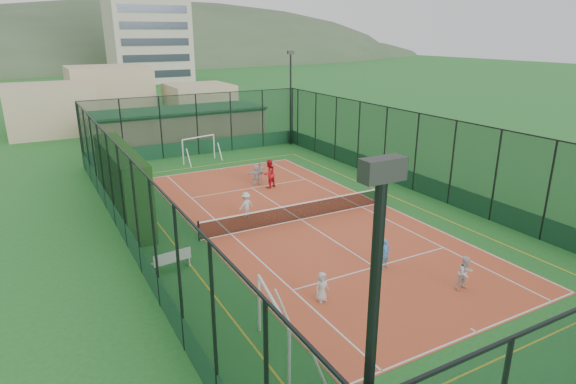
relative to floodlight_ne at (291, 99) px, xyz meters
name	(u,v)px	position (x,y,z in m)	size (l,w,h in m)	color
ground	(301,220)	(-8.60, -16.60, -4.12)	(300.00, 300.00, 0.00)	#226426
court_slab	(301,220)	(-8.60, -16.60, -4.12)	(11.17, 23.97, 0.01)	#BB4229
tennis_net	(301,211)	(-8.60, -16.60, -3.59)	(11.67, 0.12, 1.06)	black
perimeter_fence	(301,176)	(-8.60, -16.60, -1.62)	(18.12, 34.12, 5.00)	black
floodlight_ne	(291,99)	(0.00, 0.00, 0.00)	(0.60, 0.26, 8.25)	black
clubhouse	(180,126)	(-8.60, 5.40, -2.55)	(15.20, 7.20, 3.15)	tan
apartment_tower	(145,5)	(3.40, 65.40, 10.88)	(15.00, 12.00, 30.00)	beige
distant_hills	(60,65)	(-8.60, 133.40, -4.12)	(200.00, 60.00, 24.00)	#384C33
hedge_left	(122,184)	(-16.90, -11.58, -2.17)	(1.34, 8.92, 3.90)	black
white_bench	(172,260)	(-16.40, -18.95, -3.65)	(1.68, 0.46, 0.95)	white
futsal_goal_near	(273,330)	(-15.32, -26.37, -3.07)	(0.95, 3.27, 2.11)	white
futsal_goal_far	(199,149)	(-9.32, -1.87, -3.15)	(3.02, 0.88, 1.95)	white
child_near_left	(322,287)	(-12.13, -24.21, -3.52)	(0.58, 0.38, 1.19)	silver
child_near_mid	(385,254)	(-8.30, -23.26, -3.43)	(0.50, 0.33, 1.36)	#4686C6
child_near_right	(465,273)	(-6.71, -26.20, -3.41)	(0.69, 0.53, 1.41)	silver
child_far_left	(246,205)	(-11.07, -14.82, -3.40)	(0.93, 0.53, 1.44)	silver
child_far_right	(260,172)	(-7.40, -9.01, -3.47)	(0.76, 0.32, 1.29)	silver
child_far_back	(256,175)	(-7.99, -9.62, -3.42)	(1.28, 0.41, 1.38)	silver
coach	(269,174)	(-7.54, -10.65, -3.18)	(0.91, 0.71, 1.88)	red
tennis_balls	(298,207)	(-7.83, -14.92, -4.08)	(5.24, 0.85, 0.07)	#CCE033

